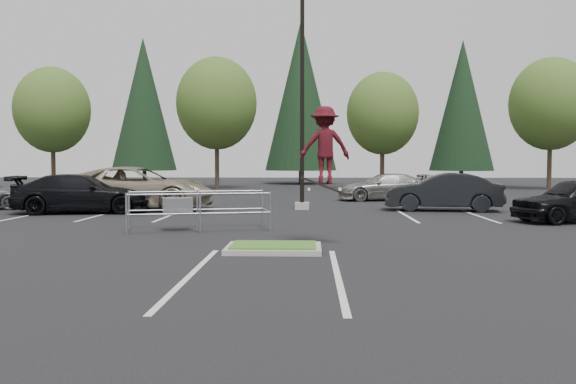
{
  "coord_description": "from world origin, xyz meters",
  "views": [
    {
      "loc": [
        0.85,
        -14.03,
        2.11
      ],
      "look_at": [
        0.28,
        1.5,
        1.3
      ],
      "focal_mm": 38.0,
      "sensor_mm": 36.0,
      "label": 1
    }
  ],
  "objects_px": {
    "conif_a": "(144,104)",
    "conif_b": "(301,96)",
    "conif_c": "(462,105)",
    "car_l_tan": "(137,188)",
    "light_pole": "(302,102)",
    "car_r_charc": "(443,192)",
    "decid_a": "(52,113)",
    "decid_d": "(550,107)",
    "skateboarder": "(325,146)",
    "car_l_black": "(80,194)",
    "cart_corral": "(183,206)",
    "decid_c": "(382,116)",
    "decid_b": "(217,106)",
    "car_far_silver": "(385,187)"
  },
  "relations": [
    {
      "from": "skateboarder",
      "to": "car_l_tan",
      "type": "relative_size",
      "value": 0.33
    },
    {
      "from": "car_l_black",
      "to": "car_r_charc",
      "type": "distance_m",
      "value": 14.79
    },
    {
      "from": "skateboarder",
      "to": "car_r_charc",
      "type": "relative_size",
      "value": 0.46
    },
    {
      "from": "skateboarder",
      "to": "light_pole",
      "type": "bearing_deg",
      "value": -95.52
    },
    {
      "from": "decid_d",
      "to": "car_l_tan",
      "type": "xyz_separation_m",
      "value": [
        -24.49,
        -18.83,
        -4.99
      ]
    },
    {
      "from": "conif_a",
      "to": "car_l_tan",
      "type": "height_order",
      "value": "conif_a"
    },
    {
      "from": "decid_a",
      "to": "cart_corral",
      "type": "height_order",
      "value": "decid_a"
    },
    {
      "from": "light_pole",
      "to": "decid_a",
      "type": "distance_m",
      "value": 25.86
    },
    {
      "from": "car_far_silver",
      "to": "decid_a",
      "type": "bearing_deg",
      "value": -128.5
    },
    {
      "from": "cart_corral",
      "to": "car_l_tan",
      "type": "bearing_deg",
      "value": 101.13
    },
    {
      "from": "decid_a",
      "to": "car_l_black",
      "type": "distance_m",
      "value": 22.86
    },
    {
      "from": "decid_b",
      "to": "car_r_charc",
      "type": "xyz_separation_m",
      "value": [
        12.39,
        -19.03,
        -5.25
      ]
    },
    {
      "from": "cart_corral",
      "to": "car_far_silver",
      "type": "distance_m",
      "value": 16.03
    },
    {
      "from": "conif_b",
      "to": "cart_corral",
      "type": "relative_size",
      "value": 3.28
    },
    {
      "from": "conif_b",
      "to": "conif_c",
      "type": "xyz_separation_m",
      "value": [
        14.0,
        -1.0,
        -1.0
      ]
    },
    {
      "from": "conif_a",
      "to": "car_l_tan",
      "type": "xyz_separation_m",
      "value": [
        7.5,
        -28.5,
        -6.18
      ]
    },
    {
      "from": "light_pole",
      "to": "car_r_charc",
      "type": "xyz_separation_m",
      "value": [
        5.88,
        -0.5,
        -3.77
      ]
    },
    {
      "from": "conif_b",
      "to": "car_l_tan",
      "type": "height_order",
      "value": "conif_b"
    },
    {
      "from": "conif_c",
      "to": "car_far_silver",
      "type": "bearing_deg",
      "value": -113.23
    },
    {
      "from": "conif_c",
      "to": "car_l_black",
      "type": "distance_m",
      "value": 37.57
    },
    {
      "from": "decid_b",
      "to": "decid_d",
      "type": "bearing_deg",
      "value": -0.48
    },
    {
      "from": "decid_a",
      "to": "car_far_silver",
      "type": "height_order",
      "value": "decid_a"
    },
    {
      "from": "conif_a",
      "to": "car_l_tan",
      "type": "bearing_deg",
      "value": -75.26
    },
    {
      "from": "skateboarder",
      "to": "decid_d",
      "type": "bearing_deg",
      "value": -128.95
    },
    {
      "from": "decid_d",
      "to": "conif_c",
      "type": "distance_m",
      "value": 10.04
    },
    {
      "from": "conif_c",
      "to": "car_r_charc",
      "type": "bearing_deg",
      "value": -105.22
    },
    {
      "from": "conif_b",
      "to": "car_far_silver",
      "type": "bearing_deg",
      "value": -78.03
    },
    {
      "from": "decid_a",
      "to": "conif_c",
      "type": "distance_m",
      "value": 33.4
    },
    {
      "from": "conif_c",
      "to": "skateboarder",
      "type": "relative_size",
      "value": 5.66
    },
    {
      "from": "decid_a",
      "to": "decid_d",
      "type": "relative_size",
      "value": 0.94
    },
    {
      "from": "conif_c",
      "to": "light_pole",
      "type": "bearing_deg",
      "value": -116.15
    },
    {
      "from": "light_pole",
      "to": "conif_a",
      "type": "distance_m",
      "value": 31.63
    },
    {
      "from": "conif_b",
      "to": "car_l_tan",
      "type": "bearing_deg",
      "value": -102.63
    },
    {
      "from": "conif_c",
      "to": "skateboarder",
      "type": "bearing_deg",
      "value": -108.39
    },
    {
      "from": "car_l_black",
      "to": "skateboarder",
      "type": "bearing_deg",
      "value": -142.92
    },
    {
      "from": "light_pole",
      "to": "cart_corral",
      "type": "relative_size",
      "value": 2.29
    },
    {
      "from": "decid_c",
      "to": "conif_c",
      "type": "distance_m",
      "value": 12.65
    },
    {
      "from": "conif_a",
      "to": "conif_b",
      "type": "bearing_deg",
      "value": 2.05
    },
    {
      "from": "decid_a",
      "to": "light_pole",
      "type": "bearing_deg",
      "value": -44.25
    },
    {
      "from": "conif_c",
      "to": "conif_a",
      "type": "bearing_deg",
      "value": 178.98
    },
    {
      "from": "light_pole",
      "to": "decid_c",
      "type": "relative_size",
      "value": 1.21
    },
    {
      "from": "light_pole",
      "to": "car_far_silver",
      "type": "height_order",
      "value": "light_pole"
    },
    {
      "from": "decid_b",
      "to": "car_far_silver",
      "type": "height_order",
      "value": "decid_b"
    },
    {
      "from": "decid_b",
      "to": "cart_corral",
      "type": "distance_m",
      "value": 27.27
    },
    {
      "from": "decid_a",
      "to": "car_r_charc",
      "type": "relative_size",
      "value": 1.86
    },
    {
      "from": "cart_corral",
      "to": "car_far_silver",
      "type": "xyz_separation_m",
      "value": [
        7.73,
        14.04,
        -0.04
      ]
    },
    {
      "from": "decid_d",
      "to": "skateboarder",
      "type": "height_order",
      "value": "decid_d"
    },
    {
      "from": "skateboarder",
      "to": "cart_corral",
      "type": "bearing_deg",
      "value": -44.6
    },
    {
      "from": "decid_b",
      "to": "conif_c",
      "type": "bearing_deg",
      "value": 24.14
    },
    {
      "from": "car_l_black",
      "to": "conif_c",
      "type": "bearing_deg",
      "value": -46.9
    }
  ]
}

